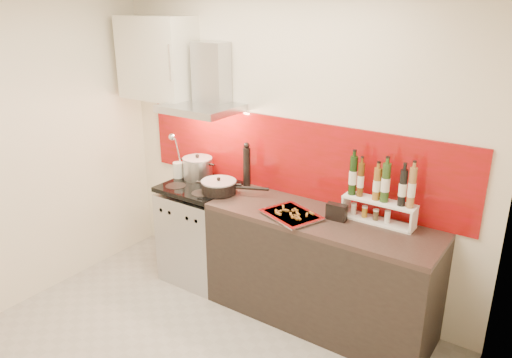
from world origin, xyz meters
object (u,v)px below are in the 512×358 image
Objects in this scene: range_stove at (202,232)px; baking_tray at (291,215)px; stock_pot at (198,168)px; pepper_mill at (247,167)px; counter at (319,270)px; saute_pan at (220,186)px.

range_stove is 1.80× the size of baking_tray.
stock_pot is 0.51m from pepper_mill.
range_stove is 2.21× the size of pepper_mill.
counter is at bearing -4.77° from stock_pot.
counter is 1.07m from saute_pan.
counter is (1.20, 0.00, 0.01)m from range_stove.
counter is 6.73× the size of stock_pot.
counter is 0.52m from baking_tray.
pepper_mill is at bearing 61.90° from saute_pan.
pepper_mill reaches higher than stock_pot.
range_stove is at bearing -179.77° from counter.
counter is 4.37× the size of pepper_mill.
stock_pot reaches higher than counter.
range_stove is 1.12m from baking_tray.
counter is at bearing -12.01° from pepper_mill.
stock_pot is at bearing 175.23° from counter.
baking_tray is (1.12, -0.23, -0.09)m from stock_pot.
counter is 1.06m from pepper_mill.
stock_pot is 0.53× the size of baking_tray.
range_stove is at bearing 169.82° from saute_pan.
baking_tray is (0.74, -0.07, -0.05)m from saute_pan.
pepper_mill reaches higher than saute_pan.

